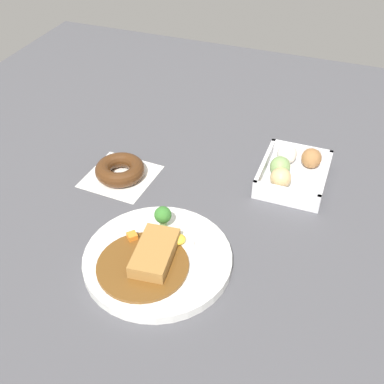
{
  "coord_description": "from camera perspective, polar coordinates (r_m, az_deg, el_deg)",
  "views": [
    {
      "loc": [
        0.69,
        0.25,
        0.65
      ],
      "look_at": [
        -0.01,
        -0.01,
        0.03
      ],
      "focal_mm": 45.86,
      "sensor_mm": 36.0,
      "label": 1
    }
  ],
  "objects": [
    {
      "name": "ground_plane",
      "position": [
        0.98,
        0.45,
        -1.88
      ],
      "size": [
        1.6,
        1.6,
        0.0
      ],
      "primitive_type": "plane",
      "color": "#4C4C51"
    },
    {
      "name": "curry_plate",
      "position": [
        0.87,
        -4.15,
        -7.63
      ],
      "size": [
        0.26,
        0.26,
        0.06
      ],
      "color": "white",
      "rests_on": "ground_plane"
    },
    {
      "name": "donut_box",
      "position": [
        1.06,
        11.52,
        2.4
      ],
      "size": [
        0.17,
        0.14,
        0.06
      ],
      "color": "white",
      "rests_on": "ground_plane"
    },
    {
      "name": "chocolate_ring_donut",
      "position": [
        1.06,
        -8.37,
        2.51
      ],
      "size": [
        0.15,
        0.15,
        0.04
      ],
      "color": "white",
      "rests_on": "ground_plane"
    }
  ]
}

